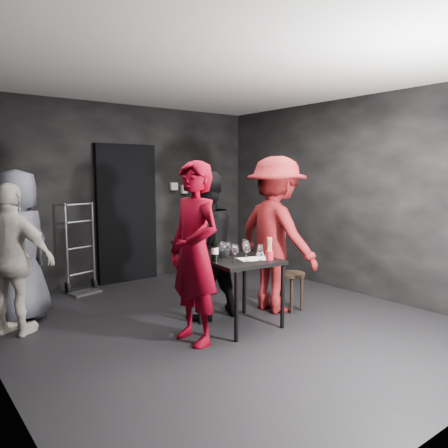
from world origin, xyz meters
TOP-DOWN VIEW (x-y plane):
  - floor at (0.00, 0.00)m, footprint 4.50×5.00m
  - ceiling at (0.00, 0.00)m, footprint 4.50×5.00m
  - wall_back at (0.00, 2.50)m, footprint 4.50×0.04m
  - wall_right at (2.25, 0.00)m, footprint 0.04×5.00m
  - doorway at (0.00, 2.44)m, footprint 0.95×0.10m
  - wallbox_upper at (0.85, 2.45)m, footprint 0.12×0.06m
  - wallbox_lower at (1.05, 2.45)m, footprint 0.10×0.06m
  - hand_truck at (-0.80, 2.21)m, footprint 0.42×0.35m
  - tasting_table at (0.10, -0.19)m, footprint 0.72×0.72m
  - stool at (0.94, -0.14)m, footprint 0.32×0.32m
  - server_red at (-0.54, -0.25)m, footprint 0.55×0.81m
  - woman_black at (-0.04, 0.29)m, footprint 0.93×0.53m
  - man_maroon at (0.79, -0.01)m, footprint 0.70×1.50m
  - bystander_cream at (-1.92, 1.04)m, footprint 1.00×1.03m
  - bystander_grey at (-1.77, 1.43)m, footprint 1.08×0.94m
  - tasting_mat at (0.21, -0.28)m, footprint 0.36×0.29m
  - wine_glass_a at (-0.07, -0.31)m, footprint 0.09×0.09m
  - wine_glass_b at (-0.07, -0.09)m, footprint 0.09×0.09m
  - wine_glass_c at (0.05, -0.03)m, footprint 0.09×0.09m
  - wine_glass_d at (0.07, -0.33)m, footprint 0.10×0.10m
  - wine_glass_e at (0.21, -0.38)m, footprint 0.08×0.08m
  - wine_glass_f at (0.19, -0.16)m, footprint 0.10×0.10m
  - wine_bottle at (-0.21, -0.14)m, footprint 0.07×0.07m
  - breadstick_cup at (0.31, -0.41)m, footprint 0.08×0.08m
  - reserved_card at (0.35, -0.20)m, footprint 0.12×0.14m

SIDE VIEW (x-z plane):
  - floor at x=0.00m, z-range -0.01..0.01m
  - hand_truck at x=-0.80m, z-range -0.40..0.86m
  - stool at x=0.94m, z-range 0.13..0.60m
  - tasting_table at x=0.10m, z-range 0.28..1.03m
  - tasting_mat at x=0.21m, z-range 0.75..0.75m
  - reserved_card at x=0.35m, z-range 0.75..0.84m
  - bystander_cream at x=-1.92m, z-range 0.00..1.66m
  - wine_glass_e at x=0.21m, z-range 0.75..0.93m
  - wine_glass_c at x=0.05m, z-range 0.75..0.94m
  - wine_glass_a at x=-0.07m, z-range 0.75..0.96m
  - wine_glass_b at x=-0.07m, z-range 0.75..0.96m
  - wine_glass_d at x=0.07m, z-range 0.75..0.96m
  - wine_glass_f at x=0.19m, z-range 0.75..0.97m
  - wine_bottle at x=-0.21m, z-range 0.72..1.02m
  - breadstick_cup at x=0.31m, z-range 0.74..1.00m
  - woman_black at x=-0.04m, z-range 0.00..1.89m
  - bystander_grey at x=-1.77m, z-range 0.00..1.95m
  - doorway at x=0.00m, z-range 0.00..2.10m
  - server_red at x=-0.54m, z-range 0.00..2.14m
  - man_maroon at x=0.79m, z-range 0.00..2.32m
  - wall_back at x=0.00m, z-range 0.00..2.70m
  - wall_right at x=2.25m, z-range 0.00..2.70m
  - wallbox_lower at x=1.05m, z-range 1.33..1.47m
  - wallbox_upper at x=0.85m, z-range 1.39..1.51m
  - ceiling at x=0.00m, z-range 2.69..2.71m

